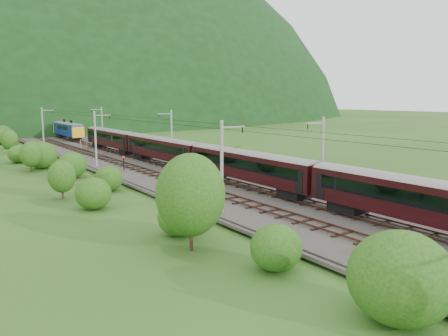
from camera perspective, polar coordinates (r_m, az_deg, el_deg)
ground at (r=41.72m, az=6.74°, el=-5.00°), size 600.00×600.00×0.00m
railbed at (r=49.39m, az=-1.00°, el=-2.55°), size 14.00×220.00×0.30m
track_left at (r=48.07m, az=-3.37°, el=-2.62°), size 2.40×220.00×0.27m
track_right at (r=50.70m, az=1.25°, el=-1.99°), size 2.40×220.00×0.27m
catenary_left at (r=65.77m, az=-16.38°, el=3.83°), size 2.54×192.28×8.00m
catenary_right at (r=70.63m, az=-6.92°, el=4.47°), size 2.54×192.28×8.00m
overhead_wires at (r=48.47m, az=-1.02°, el=5.53°), size 4.83×198.00×0.03m
train at (r=47.64m, az=3.60°, el=0.83°), size 2.74×150.06×4.74m
hazard_post_near at (r=91.73m, az=-18.21°, el=3.04°), size 0.18×0.18×1.72m
hazard_post_far at (r=90.82m, az=-17.49°, el=2.89°), size 0.14×0.14×1.33m
signal at (r=60.99m, az=-12.97°, el=0.72°), size 0.22×0.22×2.01m
vegetation_left at (r=54.02m, az=-18.90°, el=0.11°), size 13.29×145.17×6.61m
vegetation_right at (r=60.48m, az=6.05°, el=0.60°), size 3.62×95.09×2.84m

